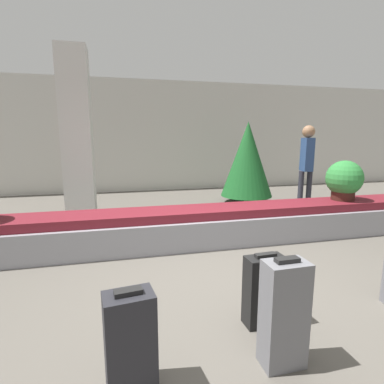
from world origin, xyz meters
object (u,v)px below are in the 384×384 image
Objects in this scene: pillar at (77,136)px; traveler_0 at (307,160)px; suitcase_0 at (264,290)px; suitcase_3 at (130,342)px; suitcase_1 at (284,314)px; decorated_tree at (247,159)px; potted_plant_0 at (344,180)px.

pillar reaches higher than traveler_0.
suitcase_0 is 0.93× the size of suitcase_3.
suitcase_3 is (-1.03, 0.03, -0.06)m from suitcase_1.
pillar is 3.80m from decorated_tree.
suitcase_3 is at bearing -32.39° from traveler_0.
suitcase_0 is 0.48m from suitcase_1.
pillar is at bearing 92.53° from suitcase_3.
potted_plant_0 is at bearing -23.41° from pillar.
suitcase_0 is at bearing -140.02° from potted_plant_0.
pillar is 5.08× the size of suitcase_0.
decorated_tree reaches higher than potted_plant_0.
pillar is 4.67m from suitcase_3.
decorated_tree reaches higher than traveler_0.
potted_plant_0 is 2.53m from decorated_tree.
traveler_0 is 0.94× the size of decorated_tree.
decorated_tree is at bearing 64.57° from suitcase_0.
traveler_0 reaches higher than suitcase_0.
traveler_0 is (2.69, 3.45, 0.80)m from suitcase_0.
suitcase_1 is 5.38m from decorated_tree.
decorated_tree is at bearing 8.18° from pillar.
pillar is at bearing -84.61° from traveler_0.
potted_plant_0 is at bearing 36.48° from suitcase_0.
traveler_0 is (3.81, 3.88, 0.78)m from suitcase_3.
decorated_tree is (1.82, 4.52, 0.76)m from suitcase_0.
suitcase_3 is (0.79, -4.42, -1.27)m from pillar.
decorated_tree is (3.73, 0.54, -0.54)m from pillar.
traveler_0 is 1.38m from decorated_tree.
pillar is 1.76× the size of traveler_0.
suitcase_1 is 1.19× the size of potted_plant_0.
suitcase_1 is at bearing -23.31° from traveler_0.
suitcase_0 is at bearing -111.92° from decorated_tree.
pillar is at bearing 111.18° from suitcase_1.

